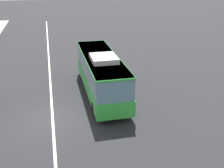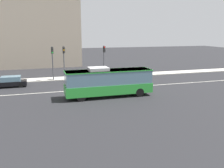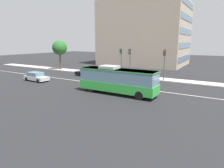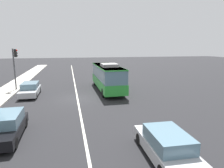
{
  "view_description": "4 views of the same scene",
  "coord_description": "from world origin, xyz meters",
  "views": [
    {
      "loc": [
        -16.54,
        -0.24,
        9.15
      ],
      "look_at": [
        2.1,
        -4.52,
        1.23
      ],
      "focal_mm": 44.51,
      "sensor_mm": 36.0,
      "label": 1
    },
    {
      "loc": [
        -4.1,
        -29.85,
        7.37
      ],
      "look_at": [
        3.77,
        -3.43,
        1.34
      ],
      "focal_mm": 38.54,
      "sensor_mm": 36.0,
      "label": 2
    },
    {
      "loc": [
        15.15,
        -24.89,
        6.39
      ],
      "look_at": [
        2.24,
        -3.62,
        1.09
      ],
      "focal_mm": 31.9,
      "sensor_mm": 36.0,
      "label": 3
    },
    {
      "loc": [
        -20.34,
        0.77,
        5.41
      ],
      "look_at": [
        2.09,
        -4.25,
        0.99
      ],
      "focal_mm": 31.1,
      "sensor_mm": 36.0,
      "label": 4
    }
  ],
  "objects": [
    {
      "name": "lane_centre_line",
      "position": [
        0.0,
        0.0,
        0.01
      ],
      "size": [
        76.0,
        0.16,
        0.01
      ],
      "primitive_type": "cube",
      "color": "silver",
      "rests_on": "ground_plane"
    },
    {
      "name": "sedan_black",
      "position": [
        -8.28,
        4.61,
        0.72
      ],
      "size": [
        4.54,
        1.9,
        1.46
      ],
      "rotation": [
        0.0,
        0.0,
        3.17
      ],
      "color": "black",
      "rests_on": "ground_plane"
    },
    {
      "name": "ground_plane",
      "position": [
        0.0,
        0.0,
        0.0
      ],
      "size": [
        160.0,
        160.0,
        0.0
      ],
      "primitive_type": "plane",
      "color": "black"
    },
    {
      "name": "office_block_background",
      "position": [
        -6.89,
        29.51,
        8.5
      ],
      "size": [
        22.64,
        18.21,
        17.0
      ],
      "rotation": [
        0.0,
        0.0,
        0.03
      ],
      "color": "tan",
      "rests_on": "ground_plane"
    },
    {
      "name": "sidewalk_kerb",
      "position": [
        0.0,
        8.31,
        0.07
      ],
      "size": [
        80.0,
        2.7,
        0.14
      ],
      "primitive_type": "cube",
      "color": "#B2ADA3",
      "rests_on": "ground_plane"
    },
    {
      "name": "traffic_light_near_corner",
      "position": [
        -2.38,
        7.15,
        3.56
      ],
      "size": [
        0.33,
        0.62,
        5.2
      ],
      "rotation": [
        0.0,
        0.0,
        -1.52
      ],
      "color": "#47474C",
      "rests_on": "ground_plane"
    },
    {
      "name": "traffic_light_far_corner",
      "position": [
        5.62,
        7.2,
        3.56
      ],
      "size": [
        0.33,
        0.62,
        5.2
      ],
      "rotation": [
        0.0,
        0.0,
        -1.55
      ],
      "color": "#47474C",
      "rests_on": "ground_plane"
    },
    {
      "name": "transit_bus",
      "position": [
        3.2,
        -3.91,
        1.81
      ],
      "size": [
        10.0,
        2.5,
        3.46
      ],
      "rotation": [
        0.0,
        0.0,
        -0.0
      ],
      "color": "green",
      "rests_on": "ground_plane"
    },
    {
      "name": "traffic_light_mid_block",
      "position": [
        -0.67,
        7.32,
        3.56
      ],
      "size": [
        0.33,
        0.62,
        5.2
      ],
      "rotation": [
        0.0,
        0.0,
        -1.54
      ],
      "color": "#47474C",
      "rests_on": "ground_plane"
    },
    {
      "name": "sedan_silver_ahead",
      "position": [
        2.35,
        5.09,
        0.72
      ],
      "size": [
        4.51,
        1.85,
        1.46
      ],
      "rotation": [
        0.0,
        0.0,
        3.15
      ],
      "color": "#B7BABF",
      "rests_on": "ground_plane"
    }
  ]
}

